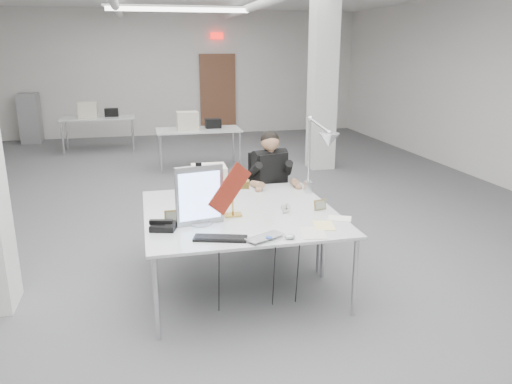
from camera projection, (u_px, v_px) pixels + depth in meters
room_shell at (209, 92)px, 6.57m from camera, size 10.04×14.04×3.24m
desk_main at (250, 228)px, 4.37m from camera, size 1.80×0.90×0.02m
desk_second at (231, 199)px, 5.21m from camera, size 1.80×0.90×0.02m
bg_desk_a at (198, 130)px, 9.55m from camera, size 1.60×0.80×0.02m
bg_desk_b at (98, 118)px, 11.17m from camera, size 1.60×0.80×0.02m
filing_cabinet at (30, 118)px, 12.20m from camera, size 0.45×0.55×1.20m
office_chair at (269, 198)px, 5.97m from camera, size 0.64×0.64×1.06m
seated_person at (270, 169)px, 5.82m from camera, size 0.61×0.69×0.88m
monitor at (200, 195)px, 4.36m from camera, size 0.43×0.12×0.53m
pennant at (230, 189)px, 4.37m from camera, size 0.42×0.15×0.47m
keyboard at (220, 238)px, 4.08m from camera, size 0.46×0.27×0.02m
laptop at (269, 239)px, 4.05m from camera, size 0.40×0.35×0.03m
mouse at (290, 237)px, 4.08m from camera, size 0.10×0.07×0.04m
bankers_lamp at (233, 200)px, 4.61m from camera, size 0.29×0.17×0.31m
desk_phone at (164, 226)px, 4.30m from camera, size 0.25×0.24×0.05m
picture_frame_left at (173, 217)px, 4.45m from camera, size 0.15×0.05×0.12m
picture_frame_right at (320, 205)px, 4.81m from camera, size 0.13×0.06×0.10m
desk_clock at (286, 208)px, 4.72m from camera, size 0.10×0.05×0.09m
paper_stack_a at (313, 233)px, 4.22m from camera, size 0.26×0.33×0.01m
paper_stack_b at (324, 226)px, 4.39m from camera, size 0.22×0.28×0.01m
paper_stack_c at (340, 218)px, 4.57m from camera, size 0.25×0.22×0.01m
beige_monitor at (209, 181)px, 5.21m from camera, size 0.36×0.34×0.33m
architect_lamp at (317, 156)px, 5.05m from camera, size 0.37×0.74×0.90m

